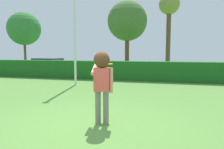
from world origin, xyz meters
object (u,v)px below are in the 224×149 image
maple_tree (127,21)px  frisbee (108,64)px  bare_elm_tree (169,9)px  lamppost (74,14)px  birch_tree (24,29)px  person (102,76)px  parked_car_silver (48,65)px

maple_tree → frisbee: bearing=-81.6°
bare_elm_tree → maple_tree: bare_elm_tree is taller
frisbee → lamppost: 6.39m
bare_elm_tree → maple_tree: (-3.54, -2.31, -1.34)m
frisbee → bare_elm_tree: (1.59, 15.59, 4.34)m
birch_tree → maple_tree: maple_tree is taller
lamppost → frisbee: bearing=-56.9°
lamppost → birch_tree: 13.90m
person → birch_tree: size_ratio=0.30×
bare_elm_tree → maple_tree: size_ratio=1.15×
parked_car_silver → birch_tree: bearing=142.6°
parked_car_silver → birch_tree: (-5.07, 3.88, 3.55)m
birch_tree → person: bearing=-48.6°
lamppost → person: bearing=-60.2°
person → lamppost: lamppost is taller
frisbee → birch_tree: bearing=132.7°
birch_tree → maple_tree: (11.43, -1.20, 0.23)m
frisbee → parked_car_silver: 13.49m
person → frisbee: 0.83m
person → maple_tree: (-2.01, 14.06, 3.25)m
lamppost → bare_elm_tree: size_ratio=0.97×
frisbee → parked_car_silver: bearing=128.1°
person → parked_car_silver: size_ratio=0.41×
birch_tree → bare_elm_tree: (14.97, 1.11, 1.57)m
frisbee → lamppost: lamppost is taller
bare_elm_tree → lamppost: bearing=-114.5°
maple_tree → lamppost: bearing=-98.8°
frisbee → birch_tree: (-13.38, 14.48, 2.77)m
person → frisbee: size_ratio=6.85×
parked_car_silver → maple_tree: (6.36, 2.68, 3.78)m
person → birch_tree: bearing=131.4°
birch_tree → maple_tree: 11.49m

